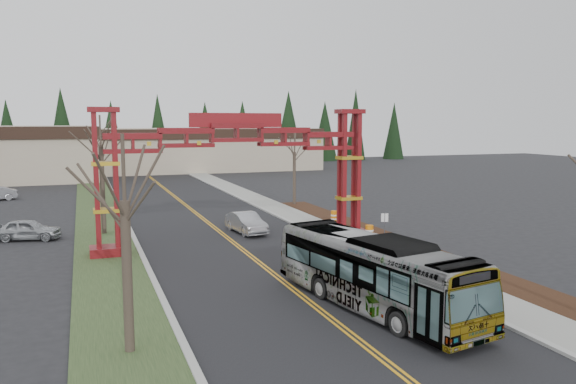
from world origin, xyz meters
name	(u,v)px	position (x,y,z in m)	size (l,w,h in m)	color
ground	(371,351)	(0.00, 0.00, 0.00)	(200.00, 200.00, 0.00)	black
road	(214,227)	(0.00, 25.00, 0.01)	(12.00, 110.00, 0.02)	black
lane_line_left	(212,227)	(-0.12, 25.00, 0.03)	(0.12, 100.00, 0.01)	gold
lane_line_right	(215,227)	(0.12, 25.00, 0.03)	(0.12, 100.00, 0.01)	gold
curb_right	(289,222)	(6.15, 25.00, 0.07)	(0.30, 110.00, 0.15)	#B0B0AA
sidewalk_right	(306,220)	(7.60, 25.00, 0.08)	(2.60, 110.00, 0.14)	gray
landscape_strip	(444,260)	(10.20, 10.00, 0.06)	(2.60, 50.00, 0.12)	black
grass_median	(104,234)	(-8.00, 25.00, 0.04)	(4.00, 110.00, 0.08)	#2B4120
curb_left	(131,232)	(-6.15, 25.00, 0.07)	(0.30, 110.00, 0.15)	#B0B0AA
gateway_arch	(237,154)	(0.00, 18.00, 5.98)	(18.20, 1.60, 8.90)	#5F0F0C
retail_building_east	(200,149)	(10.00, 79.95, 3.51)	(38.00, 20.30, 7.00)	#BAA58E
conifer_treeline	(135,131)	(0.25, 92.00, 6.49)	(116.10, 5.60, 13.00)	black
transit_bus	(373,272)	(2.26, 4.01, 1.60)	(2.69, 11.50, 3.20)	#B5B9BD
silver_sedan	(246,223)	(1.73, 22.00, 0.75)	(1.60, 4.57, 1.51)	#A5A8AD
parked_car_near_a	(28,229)	(-12.98, 24.80, 0.73)	(1.74, 4.31, 1.47)	#A1A5A9
bare_tree_median_near	(125,202)	(-8.00, 2.78, 5.34)	(3.45, 3.45, 7.64)	#382D26
bare_tree_median_mid	(101,147)	(-8.00, 25.13, 6.25)	(3.39, 3.39, 8.54)	#382D26
bare_tree_median_far	(95,142)	(-8.00, 41.83, 6.11)	(3.03, 3.03, 8.16)	#382D26
bare_tree_right_far	(294,152)	(10.00, 33.87, 5.13)	(3.05, 3.05, 7.17)	#382D26
street_sign	(385,222)	(9.32, 15.31, 1.47)	(0.44, 0.21, 2.04)	#3F3F44
barrel_south	(369,233)	(8.97, 16.73, 0.52)	(0.56, 0.56, 1.03)	orange
barrel_mid	(355,223)	(9.67, 20.25, 0.52)	(0.56, 0.56, 1.04)	orange
barrel_north	(334,217)	(9.45, 23.49, 0.50)	(0.54, 0.54, 0.99)	orange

